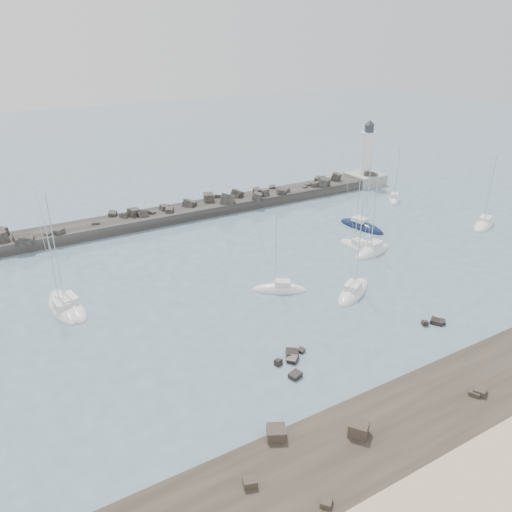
# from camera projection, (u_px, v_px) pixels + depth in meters

# --- Properties ---
(ground) EXTENTS (400.00, 400.00, 0.00)m
(ground) POSITION_uv_depth(u_px,v_px,m) (281.00, 315.00, 59.34)
(ground) COLOR slate
(ground) RESTS_ON ground
(rock_shelf) EXTENTS (140.00, 12.47, 1.86)m
(rock_shelf) POSITION_uv_depth(u_px,v_px,m) (424.00, 430.00, 42.07)
(rock_shelf) COLOR #2D251F
(rock_shelf) RESTS_ON ground
(rock_cluster_near) EXTENTS (4.22, 4.61, 1.18)m
(rock_cluster_near) POSITION_uv_depth(u_px,v_px,m) (293.00, 362.00, 50.66)
(rock_cluster_near) COLOR black
(rock_cluster_near) RESTS_ON ground
(rock_cluster_far) EXTENTS (3.19, 2.12, 1.18)m
(rock_cluster_far) POSITION_uv_depth(u_px,v_px,m) (436.00, 323.00, 57.65)
(rock_cluster_far) COLOR black
(rock_cluster_far) RESTS_ON ground
(breakwater) EXTENTS (115.00, 7.21, 5.24)m
(breakwater) POSITION_uv_depth(u_px,v_px,m) (124.00, 226.00, 85.67)
(breakwater) COLOR #2B2926
(breakwater) RESTS_ON ground
(lighthouse) EXTENTS (7.00, 7.00, 14.60)m
(lighthouse) POSITION_uv_depth(u_px,v_px,m) (366.00, 170.00, 109.73)
(lighthouse) COLOR gray
(lighthouse) RESTS_ON ground
(sailboat_1) EXTENTS (4.51, 10.18, 15.46)m
(sailboat_1) POSITION_uv_depth(u_px,v_px,m) (67.00, 306.00, 60.90)
(sailboat_1) COLOR white
(sailboat_1) RESTS_ON ground
(sailboat_3) EXTENTS (3.39, 8.19, 12.61)m
(sailboat_3) POSITION_uv_depth(u_px,v_px,m) (62.00, 311.00, 60.00)
(sailboat_3) COLOR white
(sailboat_3) RESTS_ON ground
(sailboat_4) EXTENTS (7.15, 5.62, 11.32)m
(sailboat_4) POSITION_uv_depth(u_px,v_px,m) (280.00, 290.00, 64.87)
(sailboat_4) COLOR white
(sailboat_4) RESTS_ON ground
(sailboat_5) EXTENTS (8.64, 6.40, 13.32)m
(sailboat_5) POSITION_uv_depth(u_px,v_px,m) (353.00, 292.00, 64.24)
(sailboat_5) COLOR white
(sailboat_5) RESTS_ON ground
(sailboat_6) EXTENTS (4.24, 9.41, 14.29)m
(sailboat_6) POSITION_uv_depth(u_px,v_px,m) (361.00, 227.00, 85.95)
(sailboat_6) COLOR #0E1B3D
(sailboat_6) RESTS_ON ground
(sailboat_7) EXTENTS (8.27, 4.12, 12.79)m
(sailboat_7) POSITION_uv_depth(u_px,v_px,m) (373.00, 252.00, 76.03)
(sailboat_7) COLOR white
(sailboat_7) RESTS_ON ground
(sailboat_8) EXTENTS (2.67, 7.21, 11.35)m
(sailboat_8) POSITION_uv_depth(u_px,v_px,m) (357.00, 247.00, 77.68)
(sailboat_8) COLOR white
(sailboat_8) RESTS_ON ground
(sailboat_9) EXTENTS (8.90, 5.97, 13.44)m
(sailboat_9) POSITION_uv_depth(u_px,v_px,m) (484.00, 225.00, 86.93)
(sailboat_9) COLOR white
(sailboat_9) RESTS_ON ground
(sailboat_10) EXTENTS (6.36, 6.22, 10.99)m
(sailboat_10) POSITION_uv_depth(u_px,v_px,m) (394.00, 200.00, 99.82)
(sailboat_10) COLOR white
(sailboat_10) RESTS_ON ground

